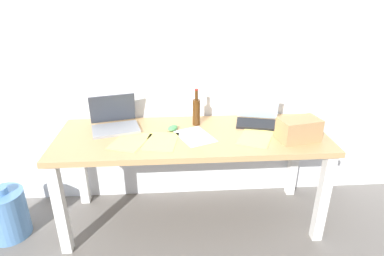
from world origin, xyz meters
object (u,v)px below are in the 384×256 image
at_px(computer_mouse, 173,128).
at_px(beer_bottle, 196,111).
at_px(water_cooler_jug, 6,214).
at_px(laptop_left, 115,122).
at_px(laptop_right, 257,118).
at_px(cardboard_box, 299,129).
at_px(desk, 192,146).

bearing_deg(computer_mouse, beer_bottle, 59.98).
bearing_deg(water_cooler_jug, laptop_left, 16.16).
bearing_deg(laptop_right, computer_mouse, -172.67).
xyz_separation_m(laptop_right, beer_bottle, (-0.47, 0.01, 0.06)).
bearing_deg(water_cooler_jug, beer_bottle, 10.40).
height_order(laptop_left, water_cooler_jug, laptop_left).
xyz_separation_m(computer_mouse, water_cooler_jug, (-1.25, -0.17, -0.58)).
bearing_deg(beer_bottle, water_cooler_jug, -169.60).
bearing_deg(computer_mouse, laptop_left, -155.90).
height_order(laptop_left, laptop_right, laptop_left).
bearing_deg(cardboard_box, water_cooler_jug, 178.70).
height_order(beer_bottle, computer_mouse, beer_bottle).
bearing_deg(desk, cardboard_box, -10.49).
distance_m(beer_bottle, computer_mouse, 0.23).
xyz_separation_m(desk, beer_bottle, (0.05, 0.18, 0.21)).
relative_size(laptop_right, computer_mouse, 3.52).
distance_m(laptop_left, laptop_right, 1.09).
distance_m(laptop_right, water_cooler_jug, 2.02).
bearing_deg(computer_mouse, cardboard_box, 18.86).
bearing_deg(beer_bottle, computer_mouse, -153.00).
height_order(desk, water_cooler_jug, desk).
bearing_deg(desk, beer_bottle, 75.64).
bearing_deg(desk, water_cooler_jug, -176.43).
height_order(desk, computer_mouse, computer_mouse).
distance_m(laptop_left, beer_bottle, 0.62).
relative_size(desk, cardboard_box, 7.01).
height_order(laptop_left, cardboard_box, laptop_left).
xyz_separation_m(desk, computer_mouse, (-0.14, 0.08, 0.11)).
xyz_separation_m(laptop_right, cardboard_box, (0.21, -0.30, 0.03)).
distance_m(desk, laptop_right, 0.56).
bearing_deg(laptop_left, laptop_right, 0.89).
bearing_deg(computer_mouse, water_cooler_jug, -139.28).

